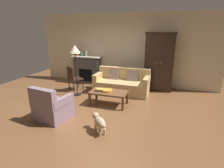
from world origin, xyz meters
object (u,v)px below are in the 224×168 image
Objects in this scene: couch at (122,84)px; coffee_table at (109,93)px; fireplace at (87,69)px; mantel_vase_cream at (86,53)px; floor_lamp at (75,52)px; dog at (99,122)px; book_stack at (100,90)px; mantel_vase_jade at (83,54)px; side_chair_wooden at (73,77)px; mantel_vase_terracotta at (78,53)px; armchair_near_left at (52,107)px; fruit_bowl at (107,90)px; armoire at (159,62)px.

couch is 1.18m from coffee_table.
fireplace is 0.66m from mantel_vase_cream.
floor_lamp is 2.81m from dog.
mantel_vase_jade reaches higher than book_stack.
side_chair_wooden is 1.96× the size of dog.
side_chair_wooden is (0.39, -1.16, -0.71)m from mantel_vase_terracotta.
mantel_vase_terracotta reaches higher than coffee_table.
armchair_near_left is (0.99, -3.29, -0.91)m from mantel_vase_terracotta.
mantel_vase_terracotta reaches higher than side_chair_wooden.
mantel_vase_jade is (-0.18, -0.02, 0.65)m from fireplace.
mantel_vase_terracotta is 1.75m from floor_lamp.
mantel_vase_jade is (-1.81, 1.99, 0.77)m from fruit_bowl.
fruit_bowl is (-0.13, -1.17, 0.13)m from couch.
armchair_near_left is at bearing 171.48° from dog.
mantel_vase_cream is 1.62m from floor_lamp.
book_stack is 1.40× the size of mantel_vase_jade.
fireplace is 1.40× the size of side_chair_wooden.
mantel_vase_terracotta is 0.92× the size of mantel_vase_cream.
armchair_near_left is (-1.15, -2.47, -0.00)m from couch.
mantel_vase_terracotta is at bearing 180.00° from mantel_vase_cream.
fruit_bowl is 1.69m from floor_lamp.
mantel_vase_jade is (-1.61, 2.04, 0.76)m from book_stack.
fireplace is 2.63m from coffee_table.
mantel_vase_jade reaches higher than couch.
fruit_bowl is at bearing -47.71° from mantel_vase_jade.
mantel_vase_cream reaches higher than book_stack.
couch reaches higher than coffee_table.
mantel_vase_jade is 1.67m from floor_lamp.
fireplace is at bearing 103.06° from floor_lamp.
couch is at bearing 94.73° from dog.
mantel_vase_jade is at bearing 109.30° from floor_lamp.
fruit_bowl is 0.21m from book_stack.
fireplace is 3.99× the size of fruit_bowl.
mantel_vase_terracotta is at bearing 135.29° from fruit_bowl.
armoire is 4.57× the size of dog.
mantel_vase_terracotta is 3.55m from armchair_near_left.
mantel_vase_cream is at bearing 178.83° from armoire.
fruit_bowl is at bearing -50.68° from mantel_vase_cream.
floor_lamp is at bearing -70.70° from mantel_vase_jade.
mantel_vase_terracotta is 4.33m from dog.
mantel_vase_cream is at bearing 155.19° from couch.
armoire is at bearing -1.51° from fireplace.
fireplace is at bearing 5.69° from mantel_vase_jade.
mantel_vase_jade is (-3.13, 0.06, 0.16)m from armoire.
coffee_table is 0.64× the size of floor_lamp.
fireplace is at bearing 90.00° from mantel_vase_cream.
mantel_vase_terracotta is at bearing 180.00° from mantel_vase_jade.
side_chair_wooden is (-1.76, -0.34, 0.19)m from couch.
book_stack reaches higher than dog.
fruit_bowl is at bearing -44.71° from mantel_vase_terracotta.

